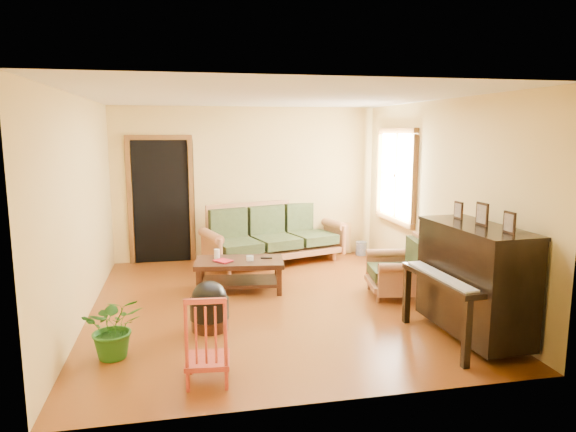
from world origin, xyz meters
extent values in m
plane|color=#5A290B|center=(0.00, 0.00, 0.00)|extent=(5.00, 5.00, 0.00)
cube|color=black|center=(-1.45, 2.48, 1.02)|extent=(1.08, 0.16, 2.05)
cube|color=white|center=(2.21, 1.30, 1.50)|extent=(0.12, 1.36, 1.46)
cube|color=#965B37|center=(0.39, 2.00, 0.50)|extent=(2.51, 1.60, 1.00)
cube|color=black|center=(-0.36, 0.62, 0.22)|extent=(1.27, 0.80, 0.44)
cube|color=#965B37|center=(1.67, -0.01, 0.41)|extent=(0.91, 0.94, 0.82)
cube|color=black|center=(1.89, -1.55, 0.61)|extent=(0.88, 1.43, 1.23)
cylinder|color=black|center=(-0.84, -0.73, 0.21)|extent=(0.56, 0.56, 0.41)
cube|color=maroon|center=(-0.92, -1.95, 0.41)|extent=(0.42, 0.45, 0.82)
cube|color=#AF803A|center=(1.63, 2.40, 0.29)|extent=(0.45, 0.14, 0.59)
cylinder|color=#304E91|center=(2.00, 2.24, 0.12)|extent=(0.26, 0.26, 0.24)
imported|color=#225B1A|center=(-1.78, -1.27, 0.31)|extent=(0.61, 0.54, 0.63)
imported|color=maroon|center=(-0.65, 0.50, 0.45)|extent=(0.29, 0.30, 0.02)
cylinder|color=silver|center=(-0.65, 0.76, 0.50)|extent=(0.09, 0.09, 0.13)
cylinder|color=white|center=(-0.22, 0.56, 0.47)|extent=(0.10, 0.10, 0.07)
cube|color=black|center=(0.03, 0.62, 0.45)|extent=(0.17, 0.07, 0.02)
camera|label=1|loc=(-1.08, -6.25, 2.20)|focal=32.00mm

